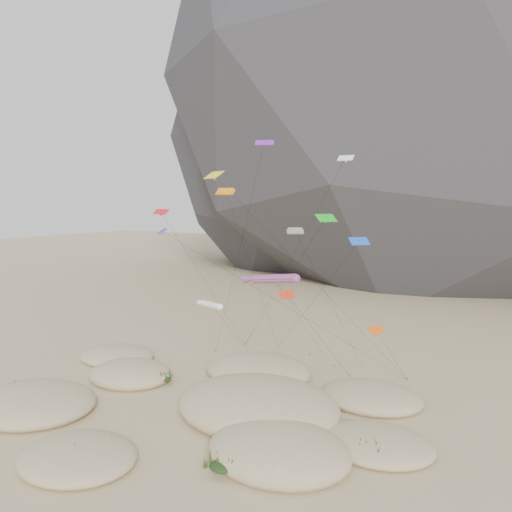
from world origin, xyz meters
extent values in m
plane|color=#CCB789|center=(0.00, 0.00, 0.00)|extent=(500.00, 500.00, 0.00)
ellipsoid|color=black|center=(8.00, 115.00, 60.00)|extent=(191.54, 147.29, 156.00)
ellipsoid|color=#2B2B30|center=(-37.00, 123.00, 44.00)|extent=(136.20, 127.83, 116.00)
ellipsoid|color=#CCB789|center=(-16.32, -6.11, 0.67)|extent=(13.89, 11.81, 2.99)
ellipsoid|color=#CCB789|center=(-3.60, -11.32, 0.49)|extent=(10.42, 8.86, 2.16)
ellipsoid|color=#CCB789|center=(10.75, -2.75, 0.77)|extent=(12.48, 10.61, 3.43)
ellipsoid|color=#CCB789|center=(-13.70, 5.60, 0.65)|extent=(10.71, 9.10, 2.90)
ellipsoid|color=#CCB789|center=(4.92, 4.19, 0.99)|extent=(17.04, 14.49, 4.40)
ellipsoid|color=#CCB789|center=(17.41, 3.21, 0.44)|extent=(10.06, 8.55, 1.94)
ellipsoid|color=#CCB789|center=(-0.55, 14.20, 0.74)|extent=(13.55, 11.52, 3.29)
ellipsoid|color=#CCB789|center=(14.00, 13.16, 0.52)|extent=(11.08, 9.42, 2.33)
ellipsoid|color=#CCB789|center=(-20.88, 10.60, 0.51)|extent=(10.68, 9.08, 2.28)
ellipsoid|color=black|center=(-18.89, -6.12, 0.90)|extent=(2.82, 2.41, 0.84)
ellipsoid|color=black|center=(-15.57, -5.50, 0.80)|extent=(2.41, 2.06, 0.72)
ellipsoid|color=black|center=(-3.09, -11.29, 0.60)|extent=(2.40, 2.05, 0.72)
ellipsoid|color=black|center=(-2.31, -9.47, 0.50)|extent=(1.97, 1.69, 0.59)
ellipsoid|color=black|center=(10.31, -3.99, 1.00)|extent=(3.07, 2.63, 0.92)
ellipsoid|color=black|center=(8.00, -7.20, 0.80)|extent=(2.20, 1.88, 0.66)
ellipsoid|color=black|center=(-12.31, 5.07, 0.80)|extent=(2.65, 2.27, 0.80)
ellipsoid|color=black|center=(-8.91, 6.09, 0.70)|extent=(1.85, 1.58, 0.55)
ellipsoid|color=black|center=(3.18, 3.98, 1.10)|extent=(3.87, 3.31, 1.16)
ellipsoid|color=black|center=(7.23, 7.32, 1.00)|extent=(2.88, 2.46, 0.86)
ellipsoid|color=black|center=(1.01, 1.64, 0.90)|extent=(2.28, 1.95, 0.68)
ellipsoid|color=black|center=(17.58, 1.22, 0.60)|extent=(2.01, 1.72, 0.60)
ellipsoid|color=black|center=(-0.94, 15.49, 1.00)|extent=(2.92, 2.50, 0.88)
ellipsoid|color=black|center=(-0.38, 15.04, 0.90)|extent=(2.32, 1.98, 0.70)
ellipsoid|color=black|center=(13.03, 12.70, 0.70)|extent=(2.21, 1.89, 0.66)
ellipsoid|color=black|center=(13.25, 11.04, 0.60)|extent=(2.43, 2.08, 0.73)
ellipsoid|color=black|center=(-21.68, 11.30, 0.50)|extent=(2.24, 1.92, 0.67)
ellipsoid|color=black|center=(-18.97, 10.49, 0.40)|extent=(2.23, 1.91, 0.67)
cylinder|color=#3F2D1E|center=(-2.32, 19.82, 0.15)|extent=(0.08, 0.08, 0.30)
cylinder|color=#3F2D1E|center=(-2.55, 22.23, 0.15)|extent=(0.08, 0.08, 0.30)
cylinder|color=#3F2D1E|center=(1.72, 25.01, 0.15)|extent=(0.08, 0.08, 0.30)
cylinder|color=#3F2D1E|center=(6.49, 22.07, 0.15)|extent=(0.08, 0.08, 0.30)
cylinder|color=#3F2D1E|center=(9.53, 19.39, 0.15)|extent=(0.08, 0.08, 0.30)
cylinder|color=#3F2D1E|center=(-8.93, 25.24, 0.15)|extent=(0.08, 0.08, 0.30)
cylinder|color=#3F2D1E|center=(15.91, 21.84, 0.15)|extent=(0.08, 0.08, 0.30)
cylinder|color=#3F2D1E|center=(-10.98, 20.25, 0.15)|extent=(0.08, 0.08, 0.30)
cylinder|color=#FF541A|center=(3.29, 10.85, 12.99)|extent=(5.67, 1.37, 1.59)
sphere|color=#FF541A|center=(6.06, 10.68, 13.22)|extent=(1.07, 1.07, 1.07)
cone|color=#FF541A|center=(0.25, 11.05, 12.72)|extent=(2.35, 1.06, 1.14)
cylinder|color=black|center=(3.21, 18.73, 6.50)|extent=(0.18, 15.77, 13.01)
cylinder|color=white|center=(-4.86, 10.25, 9.28)|extent=(4.39, 2.96, 1.06)
sphere|color=white|center=(-2.86, 9.10, 9.46)|extent=(0.77, 0.77, 0.77)
cone|color=white|center=(-7.05, 11.51, 9.05)|extent=(1.96, 1.51, 0.79)
cylinder|color=black|center=(-4.72, 15.22, 4.64)|extent=(0.29, 9.95, 9.30)
cube|color=orange|center=(-7.20, 17.22, 22.87)|extent=(2.66, 1.42, 0.75)
cube|color=orange|center=(-7.20, 17.22, 23.07)|extent=(2.25, 1.13, 0.73)
cylinder|color=black|center=(-4.59, 20.32, 11.44)|extent=(5.27, 6.22, 22.88)
cube|color=orange|center=(5.00, 12.73, 18.25)|extent=(2.05, 1.71, 0.55)
cube|color=orange|center=(5.00, 12.73, 18.43)|extent=(1.72, 1.42, 0.54)
cylinder|color=black|center=(7.50, 18.10, 9.13)|extent=(5.03, 10.76, 18.26)
cube|color=yellow|center=(-5.89, 12.61, 24.85)|extent=(2.97, 2.28, 0.94)
cube|color=yellow|center=(-5.89, 12.61, 24.70)|extent=(0.39, 0.35, 0.91)
cylinder|color=black|center=(5.01, 17.22, 12.45)|extent=(21.82, 9.26, 24.82)
cube|color=#5A20BD|center=(-12.39, 10.49, 17.93)|extent=(2.16, 2.04, 0.67)
cube|color=#5A20BD|center=(-12.39, 10.49, 17.78)|extent=(0.29, 0.28, 0.67)
cylinder|color=black|center=(1.76, 16.17, 8.99)|extent=(28.32, 11.38, 17.90)
cube|color=purple|center=(1.47, 11.95, 28.24)|extent=(2.38, 1.91, 0.69)
cube|color=purple|center=(1.47, 11.95, 28.09)|extent=(0.30, 0.26, 0.73)
cylinder|color=black|center=(-4.75, 16.10, 14.14)|extent=(12.47, 8.34, 28.20)
cube|color=#EC550C|center=(15.29, 9.83, 8.86)|extent=(1.67, 2.02, 0.64)
cube|color=#EC550C|center=(15.29, 9.83, 8.71)|extent=(0.25, 0.27, 0.62)
cylinder|color=black|center=(15.60, 15.84, 4.46)|extent=(0.65, 12.02, 8.83)
cube|color=green|center=(9.24, 11.27, 19.88)|extent=(2.21, 2.45, 0.82)
cube|color=green|center=(9.24, 11.27, 19.73)|extent=(0.35, 0.35, 0.75)
cylinder|color=black|center=(0.16, 18.25, 9.96)|extent=(18.20, 14.00, 19.85)
cube|color=red|center=(5.72, 9.13, 11.71)|extent=(1.69, 1.94, 0.76)
cube|color=red|center=(5.72, 9.13, 11.56)|extent=(0.33, 0.32, 0.59)
cylinder|color=black|center=(7.62, 14.26, 5.88)|extent=(3.84, 10.29, 11.67)
cube|color=white|center=(10.05, 14.80, 26.38)|extent=(1.78, 1.02, 0.66)
cube|color=white|center=(10.05, 14.80, 26.23)|extent=(0.22, 0.22, 0.59)
cylinder|color=black|center=(0.56, 20.02, 13.21)|extent=(19.01, 10.48, 26.34)
cube|color=red|center=(-9.71, 7.17, 20.44)|extent=(1.88, 1.16, 0.62)
cube|color=red|center=(-9.71, 7.17, 20.29)|extent=(0.23, 0.19, 0.62)
cylinder|color=black|center=(-9.32, 16.21, 10.25)|extent=(0.81, 18.09, 20.41)
cube|color=blue|center=(13.81, 8.36, 17.79)|extent=(2.07, 2.00, 0.72)
cube|color=blue|center=(13.81, 8.36, 17.64)|extent=(0.31, 0.31, 0.65)
cylinder|color=black|center=(5.74, 14.09, 8.92)|extent=(16.15, 11.50, 17.76)
camera|label=1|loc=(28.50, -38.46, 21.49)|focal=35.00mm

